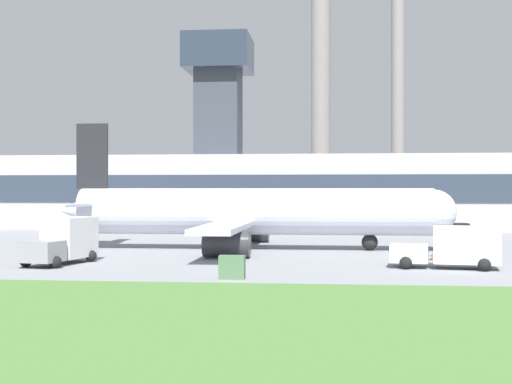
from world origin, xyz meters
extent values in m
plane|color=gray|center=(0.00, 0.00, 0.00)|extent=(400.00, 400.00, 0.00)
cube|color=#B2B2B7|center=(0.00, 32.26, 4.07)|extent=(64.50, 14.93, 8.15)
cube|color=#2D3847|center=(0.00, 24.74, 4.48)|extent=(63.21, 0.16, 2.93)
cube|color=#383D47|center=(-5.68, 32.26, 9.13)|extent=(5.06, 5.06, 18.25)
cube|color=#283342|center=(-5.68, 32.26, 20.28)|extent=(7.60, 7.60, 4.05)
cylinder|color=gray|center=(5.78, 68.13, 19.46)|extent=(3.19, 3.19, 38.92)
cylinder|color=gray|center=(18.09, 65.10, 17.66)|extent=(2.10, 2.10, 35.32)
cylinder|color=silver|center=(1.86, 1.10, 2.76)|extent=(25.64, 3.37, 3.37)
sphere|color=silver|center=(14.67, 1.10, 2.76)|extent=(3.20, 3.20, 3.20)
cone|color=silver|center=(-10.96, 1.10, 2.76)|extent=(3.71, 3.20, 3.20)
cube|color=#232328|center=(-10.26, 1.10, 6.85)|extent=(2.36, 0.24, 4.82)
cube|color=silver|center=(-10.26, -2.37, 3.26)|extent=(1.17, 6.94, 0.20)
cube|color=silver|center=(-10.26, 4.57, 3.26)|extent=(1.17, 6.94, 0.20)
cube|color=silver|center=(0.57, -5.36, 1.92)|extent=(2.59, 11.57, 0.36)
cube|color=silver|center=(0.57, 7.55, 1.92)|extent=(2.59, 11.57, 0.36)
cylinder|color=#333338|center=(0.87, -5.79, 0.91)|extent=(2.94, 1.72, 1.72)
cylinder|color=#333338|center=(0.87, 7.99, 0.91)|extent=(2.94, 1.72, 1.72)
cylinder|color=#59595B|center=(10.19, 1.10, 1.25)|extent=(0.20, 0.20, 1.33)
sphere|color=black|center=(10.19, 1.10, 0.58)|extent=(1.17, 1.17, 1.17)
cylinder|color=#59595B|center=(-0.71, -1.19, 1.25)|extent=(0.20, 0.20, 1.33)
sphere|color=black|center=(-0.71, -1.19, 0.58)|extent=(1.17, 1.17, 1.17)
cylinder|color=#59595B|center=(-0.71, 3.38, 1.25)|extent=(0.20, 0.20, 1.33)
sphere|color=black|center=(-0.71, 3.38, 0.58)|extent=(1.17, 1.17, 1.17)
cube|color=#2D4C93|center=(16.72, 2.36, 0.87)|extent=(3.22, 2.04, 1.11)
cube|color=black|center=(16.72, 2.36, 1.68)|extent=(1.20, 1.30, 0.50)
sphere|color=black|center=(17.88, 1.69, 0.35)|extent=(0.70, 0.70, 0.70)
sphere|color=black|center=(17.68, 3.28, 0.35)|extent=(0.70, 0.70, 0.70)
sphere|color=black|center=(15.76, 1.43, 0.35)|extent=(0.70, 0.70, 0.70)
sphere|color=black|center=(15.57, 3.03, 0.35)|extent=(0.70, 0.70, 0.70)
cube|color=white|center=(11.77, -10.00, 0.80)|extent=(2.32, 2.33, 0.96)
cube|color=silver|center=(14.80, -10.45, 1.32)|extent=(3.77, 2.54, 2.01)
sphere|color=black|center=(11.77, -9.01, 0.35)|extent=(0.70, 0.70, 0.70)
sphere|color=black|center=(11.48, -10.94, 0.35)|extent=(0.70, 0.70, 0.70)
sphere|color=black|center=(15.81, -9.62, 0.35)|extent=(0.70, 0.70, 0.70)
sphere|color=black|center=(15.52, -11.54, 0.35)|extent=(0.70, 0.70, 0.70)
cube|color=gray|center=(-8.59, -12.20, 0.90)|extent=(2.33, 2.25, 1.17)
cube|color=silver|center=(-8.03, -9.42, 1.51)|extent=(2.59, 3.57, 2.38)
sphere|color=black|center=(-9.55, -12.15, 0.35)|extent=(0.70, 0.70, 0.70)
sphere|color=black|center=(-7.68, -12.52, 0.35)|extent=(0.70, 0.70, 0.70)
sphere|color=black|center=(-8.81, -8.43, 0.35)|extent=(0.70, 0.70, 0.70)
sphere|color=black|center=(-6.94, -8.80, 0.35)|extent=(0.70, 0.70, 0.70)
cylinder|color=#23283D|center=(14.22, -3.74, 0.44)|extent=(0.42, 0.42, 0.88)
cylinder|color=#F2A514|center=(14.22, -3.74, 1.22)|extent=(0.53, 0.53, 0.69)
sphere|color=tan|center=(14.22, -3.74, 1.69)|extent=(0.24, 0.24, 0.24)
cube|color=black|center=(13.78, -5.43, 0.01)|extent=(0.55, 0.55, 0.03)
cone|color=orange|center=(13.78, -5.43, 0.36)|extent=(0.39, 0.39, 0.73)
cube|color=#4C724C|center=(2.65, -16.17, 0.57)|extent=(1.25, 0.64, 1.15)
camera|label=1|loc=(7.40, -50.33, 4.32)|focal=50.00mm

